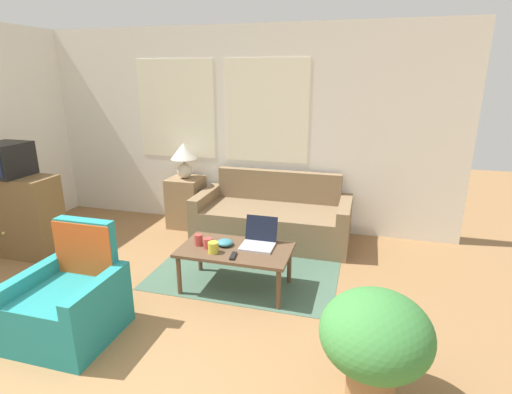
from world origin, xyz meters
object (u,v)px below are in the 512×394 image
(tv_remote, at_px, (233,256))
(potted_plant, at_px, (375,339))
(armchair, at_px, (72,303))
(television, at_px, (6,160))
(cup_yellow, at_px, (213,247))
(cup_navy, at_px, (199,240))
(laptop, at_px, (259,240))
(snack_bowl, at_px, (225,243))
(couch, at_px, (273,219))
(coffee_table, at_px, (235,253))
(cup_white, at_px, (208,243))
(table_lamp, at_px, (184,156))

(tv_remote, distance_m, potted_plant, 1.56)
(armchair, xyz_separation_m, television, (-1.64, 1.12, 0.84))
(cup_yellow, height_order, tv_remote, cup_yellow)
(cup_navy, distance_m, potted_plant, 1.98)
(laptop, bearing_deg, snack_bowl, -163.19)
(television, bearing_deg, couch, 24.02)
(armchair, height_order, coffee_table, armchair)
(coffee_table, distance_m, potted_plant, 1.70)
(couch, xyz_separation_m, cup_yellow, (-0.23, -1.45, 0.21))
(armchair, relative_size, coffee_table, 0.84)
(cup_white, bearing_deg, cup_yellow, -44.70)
(couch, bearing_deg, cup_navy, -107.88)
(couch, bearing_deg, coffee_table, -92.72)
(coffee_table, height_order, snack_bowl, snack_bowl)
(armchair, height_order, television, television)
(tv_remote, bearing_deg, laptop, 63.56)
(armchair, distance_m, cup_yellow, 1.25)
(cup_navy, bearing_deg, armchair, -123.30)
(cup_yellow, xyz_separation_m, potted_plant, (1.43, -0.99, 0.01))
(snack_bowl, height_order, potted_plant, potted_plant)
(coffee_table, distance_m, snack_bowl, 0.14)
(laptop, xyz_separation_m, tv_remote, (-0.16, -0.31, -0.05))
(coffee_table, xyz_separation_m, snack_bowl, (-0.12, 0.04, 0.07))
(television, relative_size, cup_navy, 4.12)
(cup_yellow, distance_m, potted_plant, 1.74)
(armchair, xyz_separation_m, cup_white, (0.77, 0.97, 0.20))
(television, bearing_deg, cup_navy, -2.84)
(table_lamp, distance_m, cup_white, 1.82)
(potted_plant, bearing_deg, cup_white, 144.70)
(laptop, distance_m, snack_bowl, 0.33)
(couch, relative_size, potted_plant, 2.46)
(couch, xyz_separation_m, table_lamp, (-1.24, 0.12, 0.72))
(coffee_table, xyz_separation_m, cup_yellow, (-0.17, -0.14, 0.10))
(table_lamp, xyz_separation_m, laptop, (1.38, -1.29, -0.50))
(cup_yellow, bearing_deg, table_lamp, 122.89)
(cup_navy, distance_m, snack_bowl, 0.26)
(armchair, xyz_separation_m, cup_navy, (0.66, 1.00, 0.21))
(couch, relative_size, coffee_table, 1.79)
(coffee_table, bearing_deg, cup_navy, -176.77)
(tv_remote, bearing_deg, couch, 89.15)
(cup_white, bearing_deg, tv_remote, -22.93)
(table_lamp, height_order, cup_navy, table_lamp)
(cup_navy, height_order, tv_remote, cup_navy)
(cup_navy, height_order, snack_bowl, cup_navy)
(table_lamp, height_order, coffee_table, table_lamp)
(couch, bearing_deg, potted_plant, -63.71)
(potted_plant, bearing_deg, cup_navy, 145.75)
(table_lamp, relative_size, cup_white, 4.90)
(coffee_table, height_order, cup_white, cup_white)
(coffee_table, distance_m, cup_white, 0.28)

